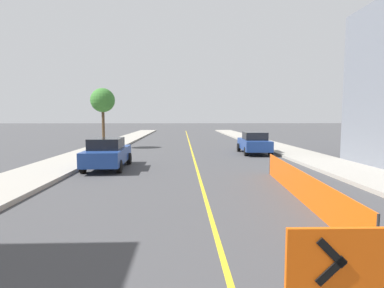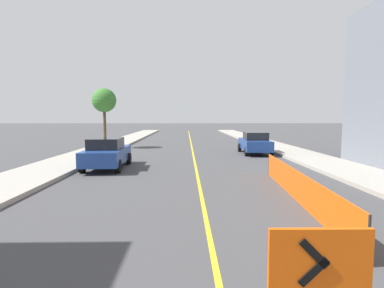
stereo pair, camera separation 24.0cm
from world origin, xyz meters
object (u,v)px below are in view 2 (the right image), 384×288
object	(u,v)px
parked_car_curb_near	(107,153)
street_tree_left_near	(104,101)
parked_car_curb_mid	(255,143)
arrow_barricade_primary	(320,266)

from	to	relation	value
parked_car_curb_near	street_tree_left_near	bearing A→B (deg)	103.75
parked_car_curb_near	parked_car_curb_mid	xyz separation A→B (m)	(9.10, 6.06, 0.00)
parked_car_curb_mid	street_tree_left_near	world-z (taller)	street_tree_left_near
parked_car_curb_mid	street_tree_left_near	distance (m)	13.17
arrow_barricade_primary	street_tree_left_near	bearing A→B (deg)	111.10
parked_car_curb_near	parked_car_curb_mid	world-z (taller)	same
street_tree_left_near	parked_car_curb_near	bearing A→B (deg)	-74.50
parked_car_curb_mid	arrow_barricade_primary	bearing A→B (deg)	-98.14
parked_car_curb_near	street_tree_left_near	xyz separation A→B (m)	(-2.89, 10.42, 3.26)
parked_car_curb_near	street_tree_left_near	world-z (taller)	street_tree_left_near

